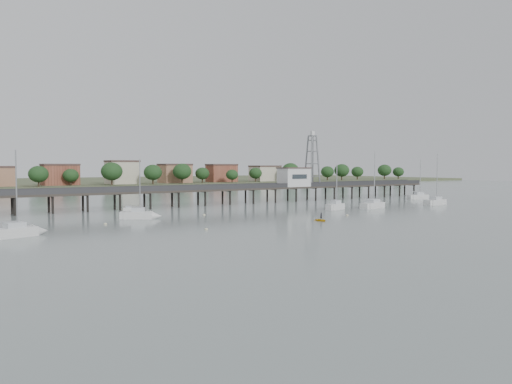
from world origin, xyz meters
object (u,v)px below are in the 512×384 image
at_px(lattice_tower, 312,161).
at_px(sailboat_b, 144,215).
at_px(yellow_dinghy, 321,221).
at_px(sailboat_e, 422,197).
at_px(pier, 214,190).
at_px(sailboat_c, 376,205).
at_px(sailboat_a, 23,232).
at_px(sailboat_d, 438,202).
at_px(white_tender, 132,210).
at_px(sailboat_f, 338,206).

height_order(lattice_tower, sailboat_b, lattice_tower).
xyz_separation_m(lattice_tower, yellow_dinghy, (-33.13, -42.04, -11.10)).
relative_size(lattice_tower, sailboat_e, 1.28).
distance_m(pier, sailboat_c, 39.32).
distance_m(sailboat_b, sailboat_a, 25.75).
height_order(sailboat_c, sailboat_d, sailboat_c).
bearing_deg(sailboat_e, pier, -178.13).
bearing_deg(white_tender, sailboat_b, -79.37).
distance_m(sailboat_f, yellow_dinghy, 24.66).
height_order(lattice_tower, sailboat_a, lattice_tower).
height_order(pier, lattice_tower, lattice_tower).
xyz_separation_m(sailboat_e, yellow_dinghy, (-63.61, -28.36, -0.65)).
bearing_deg(sailboat_b, yellow_dinghy, -12.05).
bearing_deg(pier, sailboat_a, -145.06).
xyz_separation_m(lattice_tower, sailboat_e, (30.48, -13.68, -10.45)).
distance_m(sailboat_b, yellow_dinghy, 32.40).
height_order(pier, sailboat_b, sailboat_b).
bearing_deg(sailboat_e, sailboat_a, -155.31).
bearing_deg(sailboat_f, sailboat_b, 159.24).
bearing_deg(white_tender, yellow_dinghy, -36.45).
relative_size(sailboat_e, yellow_dinghy, 4.57).
bearing_deg(sailboat_b, pier, 67.05).
xyz_separation_m(sailboat_b, sailboat_e, (88.27, 7.34, -0.00)).
distance_m(lattice_tower, sailboat_a, 87.58).
height_order(sailboat_e, sailboat_c, sailboat_c).
height_order(sailboat_a, white_tender, sailboat_a).
distance_m(sailboat_d, sailboat_f, 30.99).
relative_size(sailboat_c, sailboat_f, 1.32).
bearing_deg(sailboat_a, sailboat_d, -14.91).
distance_m(sailboat_e, sailboat_d, 21.33).
xyz_separation_m(sailboat_f, white_tender, (-40.50, 19.52, -0.22)).
relative_size(lattice_tower, sailboat_f, 1.49).
xyz_separation_m(sailboat_b, sailboat_c, (53.75, -6.95, -0.01)).
xyz_separation_m(sailboat_a, sailboat_d, (96.48, 4.21, -0.01)).
relative_size(pier, yellow_dinghy, 56.74).
distance_m(sailboat_a, sailboat_c, 76.26).
relative_size(sailboat_f, yellow_dinghy, 3.93).
xyz_separation_m(pier, sailboat_f, (17.15, -26.07, -3.14)).
bearing_deg(sailboat_f, lattice_tower, 47.04).
bearing_deg(sailboat_c, sailboat_d, -15.79).
relative_size(sailboat_a, sailboat_d, 0.92).
distance_m(lattice_tower, sailboat_d, 35.53).
height_order(pier, sailboat_d, sailboat_d).
relative_size(sailboat_d, white_tender, 3.45).
xyz_separation_m(sailboat_a, yellow_dinghy, (46.93, -8.11, -0.65)).
relative_size(sailboat_b, yellow_dinghy, 4.33).
bearing_deg(sailboat_d, sailboat_c, 169.94).
bearing_deg(sailboat_f, yellow_dinghy, -153.76).
distance_m(lattice_tower, sailboat_f, 31.54).
xyz_separation_m(lattice_tower, white_tender, (-54.85, -6.55, -10.66)).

